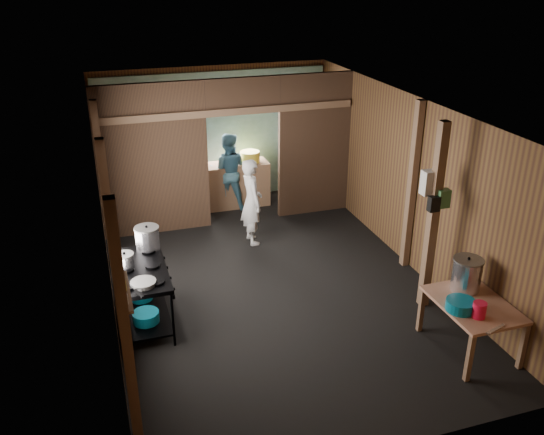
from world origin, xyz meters
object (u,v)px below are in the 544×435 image
object	(u,v)px
yellow_tub	(250,157)
stock_pot	(466,275)
gas_range	(143,296)
cook	(252,202)
stove_pot_large	(147,239)
pink_bucket	(479,310)
prep_table	(470,326)

from	to	relation	value
yellow_tub	stock_pot	bearing A→B (deg)	-74.94
gas_range	cook	bearing A→B (deg)	42.97
stove_pot_large	gas_range	bearing A→B (deg)	-107.82
gas_range	yellow_tub	world-z (taller)	yellow_tub
stove_pot_large	yellow_tub	xyz separation A→B (m)	(2.28, 2.99, 0.00)
cook	pink_bucket	bearing A→B (deg)	-160.94
yellow_tub	gas_range	bearing A→B (deg)	-124.83
prep_table	stock_pot	world-z (taller)	stock_pot
prep_table	pink_bucket	size ratio (longest dim) A/B	5.86
stock_pot	prep_table	bearing A→B (deg)	-105.07
gas_range	cook	size ratio (longest dim) A/B	0.93
stove_pot_large	stock_pot	size ratio (longest dim) A/B	0.77
prep_table	pink_bucket	world-z (taller)	pink_bucket
prep_table	stock_pot	xyz separation A→B (m)	(0.08, 0.31, 0.53)
gas_range	pink_bucket	xyz separation A→B (m)	(3.58, -2.05, 0.34)
cook	stock_pot	bearing A→B (deg)	-154.72
stove_pot_large	cook	world-z (taller)	cook
cook	stove_pot_large	bearing A→B (deg)	123.35
gas_range	prep_table	xyz separation A→B (m)	(3.71, -1.78, -0.08)
gas_range	prep_table	bearing A→B (deg)	-25.66
stove_pot_large	pink_bucket	xyz separation A→B (m)	(3.41, -2.58, -0.21)
gas_range	stock_pot	distance (m)	4.09
pink_bucket	cook	world-z (taller)	cook
pink_bucket	gas_range	bearing A→B (deg)	150.20
stock_pot	yellow_tub	bearing A→B (deg)	105.06
stove_pot_large	yellow_tub	bearing A→B (deg)	52.69
gas_range	stock_pot	size ratio (longest dim) A/B	3.10
stove_pot_large	cook	xyz separation A→B (m)	(1.84, 1.34, -0.22)
stock_pot	cook	size ratio (longest dim) A/B	0.30
prep_table	pink_bucket	distance (m)	0.51
gas_range	cook	xyz separation A→B (m)	(2.01, 1.87, 0.33)
prep_table	yellow_tub	bearing A→B (deg)	103.39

